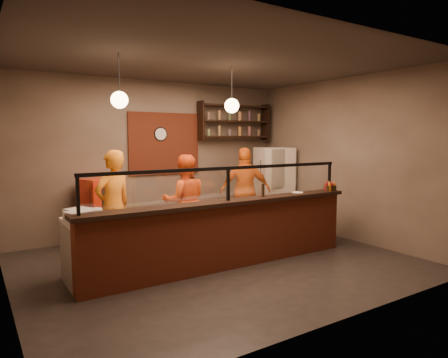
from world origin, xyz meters
TOP-DOWN VIEW (x-y plane):
  - floor at (0.00, 0.00)m, footprint 6.00×6.00m
  - ceiling at (0.00, 0.00)m, footprint 6.00×6.00m
  - wall_back at (0.00, 2.50)m, footprint 6.00×0.00m
  - wall_left at (-3.00, 0.00)m, footprint 0.00×5.00m
  - wall_right at (3.00, 0.00)m, footprint 0.00×5.00m
  - wall_front at (0.00, -2.50)m, footprint 6.00×0.00m
  - brick_patch at (0.20, 2.47)m, footprint 1.60×0.04m
  - service_counter at (0.00, -0.30)m, footprint 4.60×0.25m
  - counter_ledge at (0.00, -0.30)m, footprint 4.70×0.37m
  - worktop_cabinet at (0.00, 0.20)m, footprint 4.60×0.75m
  - worktop at (0.00, 0.20)m, footprint 4.60×0.75m
  - sneeze_guard at (0.00, -0.30)m, footprint 4.50×0.05m
  - wall_shelving at (1.90, 2.32)m, footprint 1.84×0.28m
  - wall_clock at (0.10, 2.46)m, footprint 0.30×0.04m
  - pendant_left at (-1.50, 0.20)m, footprint 0.24×0.24m
  - pendant_right at (0.40, 0.20)m, footprint 0.24×0.24m
  - cook_left at (-1.38, 1.01)m, footprint 0.78×0.64m
  - cook_mid at (-0.03, 1.11)m, footprint 0.99×0.87m
  - cook_right at (1.55, 1.39)m, footprint 1.15×0.85m
  - fridge at (2.60, 1.73)m, footprint 0.90×0.87m
  - red_cooler at (-1.35, 2.15)m, footprint 0.70×0.67m
  - pizza_dough at (0.08, 0.28)m, footprint 0.54×0.54m
  - prep_tub_a at (-1.93, 0.21)m, footprint 0.31×0.26m
  - prep_tub_b at (-2.11, 0.30)m, footprint 0.37×0.34m
  - prep_tub_c at (-2.15, -0.01)m, footprint 0.38×0.33m
  - rolling_pin at (-1.19, 0.30)m, footprint 0.34×0.13m
  - condiment_caddy at (2.20, -0.34)m, footprint 0.20×0.16m
  - pepper_mill at (0.70, -0.28)m, footprint 0.05×0.05m
  - small_plate at (1.50, -0.23)m, footprint 0.23×0.23m

SIDE VIEW (x-z plane):
  - floor at x=0.00m, z-range 0.00..0.00m
  - worktop_cabinet at x=0.00m, z-range 0.00..0.85m
  - service_counter at x=0.00m, z-range 0.00..1.00m
  - red_cooler at x=-1.35m, z-range 0.00..1.26m
  - cook_mid at x=-0.03m, z-range 0.00..1.72m
  - worktop at x=0.00m, z-range 0.85..0.90m
  - fridge at x=2.60m, z-range 0.00..1.80m
  - pizza_dough at x=0.08m, z-range 0.90..0.91m
  - cook_right at x=1.55m, z-range 0.00..1.82m
  - cook_left at x=-1.38m, z-range 0.00..1.83m
  - rolling_pin at x=-1.19m, z-range 0.90..0.96m
  - prep_tub_a at x=-1.93m, z-range 0.90..1.04m
  - prep_tub_b at x=-2.11m, z-range 0.90..1.05m
  - prep_tub_c at x=-2.15m, z-range 0.90..1.06m
  - counter_ledge at x=0.00m, z-range 1.00..1.06m
  - small_plate at x=1.50m, z-range 1.06..1.07m
  - condiment_caddy at x=2.20m, z-range 1.06..1.16m
  - pepper_mill at x=0.70m, z-range 1.06..1.27m
  - sneeze_guard at x=0.00m, z-range 1.11..1.63m
  - wall_back at x=0.00m, z-range -1.40..4.60m
  - wall_left at x=-3.00m, z-range -0.90..4.10m
  - wall_right at x=3.00m, z-range -0.90..4.10m
  - wall_front at x=0.00m, z-range -1.40..4.60m
  - brick_patch at x=0.20m, z-range 1.25..2.55m
  - wall_clock at x=0.10m, z-range 1.95..2.25m
  - wall_shelving at x=1.90m, z-range 1.98..2.83m
  - pendant_left at x=-1.50m, z-range 2.17..2.94m
  - pendant_right at x=0.40m, z-range 2.17..2.94m
  - ceiling at x=0.00m, z-range 3.20..3.20m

